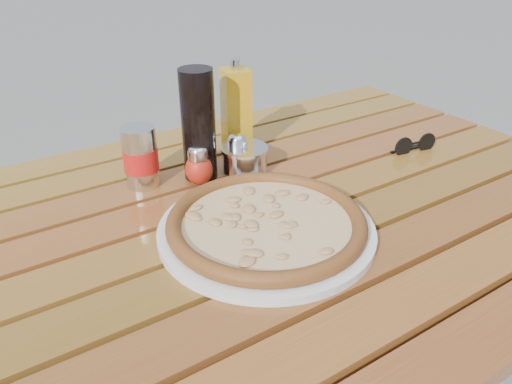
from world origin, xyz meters
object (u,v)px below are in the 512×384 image
olive_oil_cruet (236,113)px  sunglasses (414,145)px  table (262,246)px  oregano_shaker (238,153)px  plate (266,230)px  pepper_shaker (199,165)px  pizza (266,222)px  parmesan_tin (245,160)px  dark_bottle (198,125)px  soda_can (141,157)px

olive_oil_cruet → sunglasses: olive_oil_cruet is taller
table → oregano_shaker: bearing=73.2°
plate → pepper_shaker: (-0.01, 0.22, 0.03)m
pepper_shaker → olive_oil_cruet: bearing=30.1°
olive_oil_cruet → sunglasses: bearing=-31.3°
pepper_shaker → plate: bearing=-87.7°
table → pepper_shaker: pepper_shaker is taller
pizza → sunglasses: bearing=11.4°
pizza → parmesan_tin: 0.23m
pizza → dark_bottle: (0.01, 0.25, 0.09)m
olive_oil_cruet → table: bearing=-111.0°
plate → dark_bottle: size_ratio=1.64×
oregano_shaker → dark_bottle: size_ratio=0.37×
plate → oregano_shaker: 0.25m
pizza → parmesan_tin: bearing=67.2°
olive_oil_cruet → sunglasses: (0.34, -0.21, -0.08)m
dark_bottle → oregano_shaker: bearing=-12.7°
pizza → soda_can: (-0.10, 0.28, 0.04)m
soda_can → olive_oil_cruet: bearing=5.7°
pepper_shaker → soda_can: (-0.10, 0.05, 0.02)m
table → parmesan_tin: parmesan_tin is taller
oregano_shaker → soda_can: soda_can is taller
plate → oregano_shaker: size_ratio=4.39×
table → pizza: 0.12m
pizza → pepper_shaker: 0.22m
table → pepper_shaker: bearing=105.2°
dark_bottle → sunglasses: size_ratio=1.98×
table → oregano_shaker: 0.21m
plate → pepper_shaker: pepper_shaker is taller
oregano_shaker → dark_bottle: 0.11m
olive_oil_cruet → pepper_shaker: bearing=-149.9°
dark_bottle → olive_oil_cruet: 0.13m
plate → pizza: (0.00, -0.00, 0.02)m
soda_can → parmesan_tin: soda_can is taller
pepper_shaker → sunglasses: size_ratio=0.74×
pepper_shaker → sunglasses: pepper_shaker is taller
dark_bottle → soda_can: bearing=165.1°
oregano_shaker → sunglasses: (0.38, -0.14, -0.02)m
oregano_shaker → dark_bottle: (-0.08, 0.02, 0.07)m
table → plate: bearing=-118.2°
pepper_shaker → oregano_shaker: size_ratio=1.00×
soda_can → dark_bottle: bearing=-14.9°
sunglasses → table: bearing=-165.9°
oregano_shaker → soda_can: (-0.19, 0.05, 0.02)m
plate → olive_oil_cruet: size_ratio=1.71×
plate → pepper_shaker: size_ratio=4.39×
table → plate: plate is taller
table → plate: (-0.03, -0.06, 0.08)m
oregano_shaker → pepper_shaker: bearing=-175.5°
plate → pepper_shaker: 0.22m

